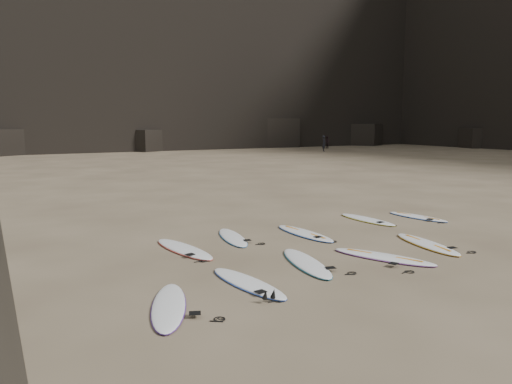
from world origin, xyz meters
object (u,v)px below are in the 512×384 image
(surfboard_4, at_px, (427,244))
(surfboard_3, at_px, (383,257))
(surfboard_8, at_px, (367,219))
(surfboard_2, at_px, (306,262))
(surfboard_7, at_px, (305,233))
(surfboard_6, at_px, (233,237))
(surfboard_1, at_px, (248,283))
(surfboard_9, at_px, (418,217))
(surfboard_0, at_px, (169,306))
(person_a, at_px, (324,143))
(person_b, at_px, (327,142))
(surfboard_5, at_px, (184,249))

(surfboard_4, bearing_deg, surfboard_3, -156.78)
(surfboard_8, bearing_deg, surfboard_4, -107.50)
(surfboard_2, relative_size, surfboard_4, 1.01)
(surfboard_7, bearing_deg, surfboard_2, -125.46)
(surfboard_2, relative_size, surfboard_6, 1.11)
(surfboard_1, xyz_separation_m, surfboard_9, (8.29, 3.44, -0.00))
(surfboard_3, relative_size, surfboard_7, 1.01)
(surfboard_6, bearing_deg, surfboard_0, -116.24)
(surfboard_2, xyz_separation_m, person_a, (26.05, 34.97, 0.81))
(person_b, bearing_deg, surfboard_3, -27.43)
(surfboard_1, bearing_deg, surfboard_9, 15.68)
(surfboard_4, height_order, person_b, person_b)
(surfboard_1, height_order, surfboard_4, surfboard_4)
(surfboard_4, distance_m, person_b, 47.48)
(surfboard_1, height_order, person_b, person_b)
(surfboard_3, distance_m, surfboard_9, 5.61)
(surfboard_1, relative_size, surfboard_9, 1.07)
(surfboard_7, bearing_deg, surfboard_8, 11.27)
(surfboard_7, xyz_separation_m, person_a, (24.39, 32.43, 0.81))
(surfboard_0, bearing_deg, surfboard_7, 55.61)
(surfboard_2, relative_size, person_b, 1.69)
(surfboard_3, bearing_deg, person_a, 30.92)
(surfboard_1, bearing_deg, person_b, 44.86)
(surfboard_7, distance_m, surfboard_8, 3.04)
(surfboard_1, bearing_deg, person_a, 45.04)
(surfboard_0, bearing_deg, person_b, 71.76)
(surfboard_5, bearing_deg, surfboard_3, -45.94)
(surfboard_0, distance_m, surfboard_5, 3.94)
(surfboard_9, bearing_deg, surfboard_8, 158.03)
(surfboard_1, height_order, surfboard_9, surfboard_1)
(surfboard_6, bearing_deg, surfboard_9, 9.55)
(surfboard_3, xyz_separation_m, person_a, (24.15, 35.43, 0.81))
(surfboard_0, distance_m, surfboard_7, 6.42)
(surfboard_4, height_order, surfboard_8, surfboard_4)
(surfboard_0, relative_size, surfboard_3, 0.94)
(surfboard_5, distance_m, surfboard_9, 8.48)
(surfboard_5, xyz_separation_m, surfboard_7, (3.69, 0.03, -0.00))
(surfboard_6, relative_size, person_a, 1.35)
(person_a, bearing_deg, surfboard_4, 171.26)
(surfboard_3, xyz_separation_m, surfboard_4, (1.89, 0.41, -0.00))
(surfboard_2, xyz_separation_m, surfboard_8, (4.62, 3.25, -0.00))
(surfboard_6, relative_size, surfboard_8, 0.96)
(surfboard_4, xyz_separation_m, person_b, (26.10, 39.66, 0.71))
(person_b, bearing_deg, surfboard_9, -25.00)
(surfboard_0, bearing_deg, surfboard_1, 35.45)
(surfboard_8, relative_size, person_b, 1.59)
(surfboard_8, xyz_separation_m, person_a, (21.43, 31.72, 0.81))
(surfboard_2, bearing_deg, surfboard_6, 109.98)
(surfboard_3, bearing_deg, surfboard_8, 28.98)
(surfboard_0, xyz_separation_m, surfboard_5, (1.61, 3.60, 0.00))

